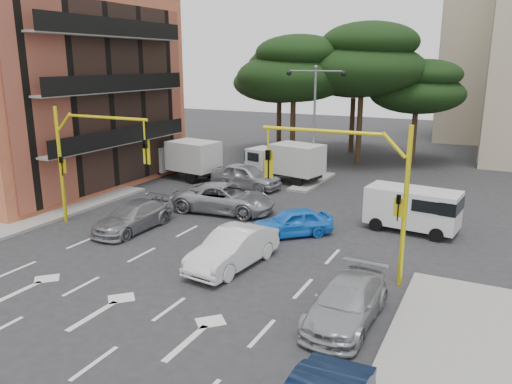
% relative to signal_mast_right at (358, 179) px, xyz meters
% --- Properties ---
extents(ground, '(120.00, 120.00, 0.00)m').
position_rel_signal_mast_right_xyz_m(ground, '(-6.80, -1.99, -3.88)').
color(ground, '#28282B').
rests_on(ground, ground).
extents(median_strip, '(1.40, 6.00, 0.15)m').
position_rel_signal_mast_right_xyz_m(median_strip, '(-6.80, 14.01, -3.81)').
color(median_strip, gray).
rests_on(median_strip, ground).
extents(apartment_orange, '(15.19, 16.15, 13.70)m').
position_rel_signal_mast_right_xyz_m(apartment_orange, '(-24.76, 6.01, 2.97)').
color(apartment_orange, '#B66339').
rests_on(apartment_orange, ground).
extents(pine_left_near, '(9.15, 9.15, 10.23)m').
position_rel_signal_mast_right_xyz_m(pine_left_near, '(-10.75, 19.96, 3.72)').
color(pine_left_near, '#382616').
rests_on(pine_left_near, ground).
extents(pine_center, '(9.98, 9.98, 11.16)m').
position_rel_signal_mast_right_xyz_m(pine_center, '(-5.75, 21.96, 4.41)').
color(pine_center, '#382616').
rests_on(pine_center, ground).
extents(pine_left_far, '(8.32, 8.32, 9.30)m').
position_rel_signal_mast_right_xyz_m(pine_left_far, '(-13.75, 23.96, 3.03)').
color(pine_left_far, '#382616').
rests_on(pine_left_far, ground).
extents(pine_right, '(7.49, 7.49, 8.37)m').
position_rel_signal_mast_right_xyz_m(pine_right, '(-1.75, 23.96, 2.33)').
color(pine_right, '#382616').
rests_on(pine_right, ground).
extents(pine_back, '(9.15, 9.15, 10.23)m').
position_rel_signal_mast_right_xyz_m(pine_back, '(-7.75, 26.96, 3.72)').
color(pine_back, '#382616').
rests_on(pine_back, ground).
extents(signal_mast_right, '(5.79, 0.37, 6.00)m').
position_rel_signal_mast_right_xyz_m(signal_mast_right, '(0.00, 0.00, 0.00)').
color(signal_mast_right, yellow).
rests_on(signal_mast_right, ground).
extents(signal_mast_left, '(5.79, 0.37, 6.00)m').
position_rel_signal_mast_right_xyz_m(signal_mast_left, '(-13.61, 0.00, 0.00)').
color(signal_mast_left, yellow).
rests_on(signal_mast_left, ground).
extents(street_lamp_center, '(4.16, 0.36, 7.77)m').
position_rel_signal_mast_right_xyz_m(street_lamp_center, '(-6.80, 14.01, 1.54)').
color(street_lamp_center, slate).
rests_on(street_lamp_center, median_strip).
extents(car_white_hatch, '(2.17, 4.87, 1.55)m').
position_rel_signal_mast_right_xyz_m(car_white_hatch, '(-4.64, -1.31, -3.11)').
color(car_white_hatch, silver).
rests_on(car_white_hatch, ground).
extents(car_blue_compact, '(3.95, 3.81, 1.33)m').
position_rel_signal_mast_right_xyz_m(car_blue_compact, '(-3.92, 3.25, -3.22)').
color(car_blue_compact, blue).
rests_on(car_blue_compact, ground).
extents(car_silver_wagon, '(2.00, 4.73, 1.36)m').
position_rel_signal_mast_right_xyz_m(car_silver_wagon, '(-11.34, 0.52, -3.20)').
color(car_silver_wagon, gray).
rests_on(car_silver_wagon, ground).
extents(car_silver_cross_a, '(5.91, 3.20, 1.57)m').
position_rel_signal_mast_right_xyz_m(car_silver_cross_a, '(-8.80, 5.22, -3.10)').
color(car_silver_cross_a, '#9A9CA2').
rests_on(car_silver_cross_a, ground).
extents(car_silver_cross_b, '(4.92, 2.25, 1.63)m').
position_rel_signal_mast_right_xyz_m(car_silver_cross_b, '(-10.20, 10.50, -3.07)').
color(car_silver_cross_b, '#A4A7AC').
rests_on(car_silver_cross_b, ground).
extents(car_silver_parked, '(1.98, 4.70, 1.36)m').
position_rel_signal_mast_right_xyz_m(car_silver_parked, '(0.80, -3.60, -3.21)').
color(car_silver_parked, '#9B9FA2').
rests_on(car_silver_parked, ground).
extents(van_white, '(4.55, 2.45, 2.18)m').
position_rel_signal_mast_right_xyz_m(van_white, '(1.10, 6.52, -2.79)').
color(van_white, white).
rests_on(van_white, ground).
extents(box_truck_a, '(5.88, 3.16, 2.75)m').
position_rel_signal_mast_right_xyz_m(box_truck_a, '(-15.66, 11.25, -2.51)').
color(box_truck_a, silver).
rests_on(box_truck_a, ground).
extents(box_truck_b, '(5.88, 3.38, 2.72)m').
position_rel_signal_mast_right_xyz_m(box_truck_b, '(-8.70, 13.51, -2.53)').
color(box_truck_b, silver).
rests_on(box_truck_b, ground).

